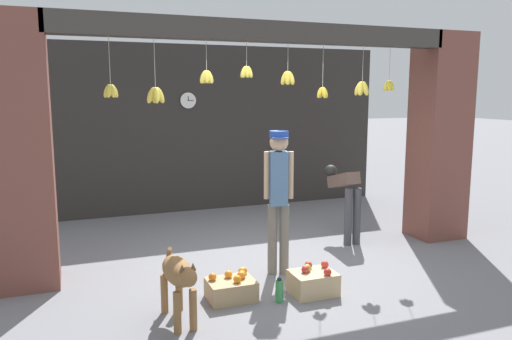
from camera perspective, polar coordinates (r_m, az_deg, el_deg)
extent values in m
plane|color=slate|center=(6.35, 1.53, -10.70)|extent=(60.00, 60.00, 0.00)
cube|color=#2D2B28|center=(9.08, -6.12, 4.71)|extent=(6.88, 0.12, 2.96)
cube|color=brown|center=(5.91, -25.59, 1.71)|extent=(0.70, 0.60, 2.96)
cube|color=brown|center=(7.75, 20.21, 3.52)|extent=(0.70, 0.60, 2.96)
cube|color=#3D3833|center=(6.14, 1.20, 15.53)|extent=(4.98, 0.24, 0.24)
cylinder|color=#B2AD99|center=(5.67, -16.41, 11.94)|extent=(0.01, 0.01, 0.51)
ellipsoid|color=yellow|center=(5.66, -15.86, 8.67)|extent=(0.10, 0.06, 0.16)
ellipsoid|color=yellow|center=(5.70, -16.09, 8.66)|extent=(0.08, 0.10, 0.17)
ellipsoid|color=yellow|center=(5.69, -16.49, 8.65)|extent=(0.08, 0.10, 0.17)
ellipsoid|color=yellow|center=(5.66, -16.67, 8.64)|extent=(0.10, 0.06, 0.16)
ellipsoid|color=yellow|center=(5.62, -16.44, 8.65)|extent=(0.08, 0.10, 0.17)
ellipsoid|color=yellow|center=(5.63, -16.03, 8.67)|extent=(0.08, 0.10, 0.17)
cylinder|color=#B2AD99|center=(5.78, -11.51, 11.92)|extent=(0.01, 0.01, 0.54)
ellipsoid|color=yellow|center=(5.78, -10.90, 8.39)|extent=(0.13, 0.07, 0.20)
ellipsoid|color=yellow|center=(5.82, -11.48, 8.38)|extent=(0.07, 0.13, 0.20)
ellipsoid|color=yellow|center=(5.76, -11.90, 8.36)|extent=(0.13, 0.07, 0.20)
ellipsoid|color=yellow|center=(5.72, -11.32, 8.38)|extent=(0.07, 0.13, 0.20)
cylinder|color=#B2AD99|center=(5.90, -5.70, 12.92)|extent=(0.01, 0.01, 0.34)
ellipsoid|color=yellow|center=(5.90, -5.27, 10.54)|extent=(0.11, 0.06, 0.17)
ellipsoid|color=yellow|center=(5.92, -5.50, 10.52)|extent=(0.09, 0.10, 0.18)
ellipsoid|color=yellow|center=(5.92, -5.85, 10.52)|extent=(0.07, 0.11, 0.17)
ellipsoid|color=yellow|center=(5.89, -6.06, 10.52)|extent=(0.11, 0.08, 0.17)
ellipsoid|color=yellow|center=(5.86, -5.97, 10.54)|extent=(0.11, 0.08, 0.17)
ellipsoid|color=yellow|center=(5.84, -5.65, 10.55)|extent=(0.07, 0.11, 0.17)
ellipsoid|color=yellow|center=(5.86, -5.33, 10.55)|extent=(0.09, 0.10, 0.18)
cylinder|color=#B2AD99|center=(6.03, -1.08, 13.15)|extent=(0.01, 0.01, 0.29)
ellipsoid|color=yellow|center=(6.03, -0.73, 11.14)|extent=(0.10, 0.05, 0.16)
ellipsoid|color=yellow|center=(6.06, -0.96, 11.13)|extent=(0.09, 0.09, 0.16)
ellipsoid|color=yellow|center=(6.05, -1.27, 11.13)|extent=(0.07, 0.10, 0.16)
ellipsoid|color=yellow|center=(6.02, -1.45, 11.14)|extent=(0.10, 0.08, 0.16)
ellipsoid|color=yellow|center=(5.99, -1.34, 11.15)|extent=(0.10, 0.08, 0.16)
ellipsoid|color=yellow|center=(5.98, -1.03, 11.16)|extent=(0.07, 0.10, 0.16)
ellipsoid|color=yellow|center=(6.00, -0.76, 11.15)|extent=(0.09, 0.09, 0.16)
cylinder|color=#B2AD99|center=(6.25, 3.67, 12.74)|extent=(0.01, 0.01, 0.34)
ellipsoid|color=gold|center=(6.26, 4.04, 10.44)|extent=(0.12, 0.07, 0.19)
ellipsoid|color=gold|center=(6.29, 3.69, 10.43)|extent=(0.10, 0.12, 0.20)
ellipsoid|color=gold|center=(6.27, 3.30, 10.44)|extent=(0.10, 0.12, 0.20)
ellipsoid|color=gold|center=(6.22, 3.25, 10.45)|extent=(0.12, 0.07, 0.19)
ellipsoid|color=gold|center=(6.19, 3.60, 10.46)|extent=(0.10, 0.12, 0.20)
ellipsoid|color=gold|center=(6.21, 4.00, 10.45)|extent=(0.10, 0.12, 0.20)
cylinder|color=#B2AD99|center=(6.44, 7.67, 11.71)|extent=(0.01, 0.01, 0.53)
ellipsoid|color=yellow|center=(6.45, 7.91, 8.74)|extent=(0.10, 0.06, 0.16)
ellipsoid|color=yellow|center=(6.47, 7.44, 8.75)|extent=(0.06, 0.10, 0.16)
ellipsoid|color=yellow|center=(6.41, 7.30, 8.76)|extent=(0.10, 0.06, 0.16)
ellipsoid|color=yellow|center=(6.40, 7.77, 8.75)|extent=(0.06, 0.10, 0.16)
cylinder|color=#B2AD99|center=(6.74, 12.12, 11.78)|extent=(0.01, 0.01, 0.45)
ellipsoid|color=yellow|center=(6.75, 12.40, 9.08)|extent=(0.13, 0.07, 0.20)
ellipsoid|color=yellow|center=(6.78, 11.93, 9.09)|extent=(0.09, 0.13, 0.21)
ellipsoid|color=yellow|center=(6.73, 11.60, 9.11)|extent=(0.13, 0.11, 0.21)
ellipsoid|color=yellow|center=(6.68, 11.88, 9.10)|extent=(0.13, 0.11, 0.21)
ellipsoid|color=yellow|center=(6.69, 12.37, 9.08)|extent=(0.09, 0.13, 0.21)
cylinder|color=#B2AD99|center=(7.00, 15.04, 11.63)|extent=(0.01, 0.01, 0.44)
ellipsoid|color=yellow|center=(7.01, 15.20, 9.28)|extent=(0.10, 0.05, 0.15)
ellipsoid|color=yellow|center=(7.03, 14.92, 9.29)|extent=(0.08, 0.09, 0.16)
ellipsoid|color=yellow|center=(7.01, 14.66, 9.30)|extent=(0.08, 0.09, 0.16)
ellipsoid|color=yellow|center=(6.97, 14.69, 9.30)|extent=(0.10, 0.05, 0.15)
ellipsoid|color=yellow|center=(6.95, 14.97, 9.29)|extent=(0.08, 0.09, 0.16)
ellipsoid|color=yellow|center=(6.98, 15.23, 9.28)|extent=(0.08, 0.09, 0.16)
ellipsoid|color=olive|center=(4.76, -8.97, -11.29)|extent=(0.28, 0.62, 0.24)
cylinder|color=olive|center=(4.69, -7.20, -15.58)|extent=(0.07, 0.07, 0.39)
cylinder|color=olive|center=(4.65, -8.98, -15.82)|extent=(0.07, 0.07, 0.39)
cylinder|color=olive|center=(5.09, -8.79, -13.55)|extent=(0.07, 0.07, 0.39)
cylinder|color=olive|center=(5.06, -10.43, -13.75)|extent=(0.07, 0.07, 0.39)
ellipsoid|color=olive|center=(4.44, -7.80, -12.02)|extent=(0.17, 0.23, 0.17)
cone|color=brown|center=(4.42, -7.21, -10.88)|extent=(0.05, 0.05, 0.07)
cone|color=brown|center=(4.39, -8.45, -11.03)|extent=(0.05, 0.05, 0.07)
cylinder|color=olive|center=(5.06, -10.01, -9.80)|extent=(0.06, 0.20, 0.25)
cylinder|color=#6B665B|center=(5.93, 3.24, -7.92)|extent=(0.11, 0.11, 0.83)
cylinder|color=#6B665B|center=(5.91, 1.88, -7.95)|extent=(0.11, 0.11, 0.83)
cube|color=#4C7099|center=(5.75, 2.61, -0.96)|extent=(0.24, 0.22, 0.63)
cylinder|color=tan|center=(5.77, 4.00, -0.58)|extent=(0.06, 0.06, 0.55)
cylinder|color=tan|center=(5.73, 1.22, -0.61)|extent=(0.06, 0.06, 0.55)
sphere|color=tan|center=(5.70, 2.64, 3.20)|extent=(0.22, 0.22, 0.22)
cylinder|color=#234299|center=(5.69, 2.65, 4.12)|extent=(0.22, 0.22, 0.08)
cube|color=#234299|center=(5.59, 2.77, 3.70)|extent=(0.21, 0.17, 0.01)
cylinder|color=#424247|center=(7.13, 10.49, -5.30)|extent=(0.11, 0.11, 0.81)
cylinder|color=#424247|center=(7.20, 11.45, -5.18)|extent=(0.11, 0.11, 0.81)
cube|color=brown|center=(7.30, 9.96, -1.13)|extent=(0.22, 0.59, 0.31)
sphere|color=black|center=(7.60, 8.55, -0.13)|extent=(0.19, 0.19, 0.19)
cube|color=tan|center=(5.32, -2.87, -13.51)|extent=(0.48, 0.38, 0.21)
sphere|color=orange|center=(5.34, -3.17, -11.82)|extent=(0.08, 0.08, 0.08)
sphere|color=orange|center=(5.20, -2.15, -12.36)|extent=(0.08, 0.08, 0.08)
sphere|color=orange|center=(5.43, -1.46, -11.45)|extent=(0.08, 0.08, 0.08)
sphere|color=orange|center=(5.28, -4.99, -12.08)|extent=(0.08, 0.08, 0.08)
sphere|color=orange|center=(5.42, -1.60, -11.48)|extent=(0.08, 0.08, 0.08)
sphere|color=orange|center=(5.30, -1.73, -11.95)|extent=(0.08, 0.08, 0.08)
sphere|color=orange|center=(5.33, -1.63, -11.84)|extent=(0.08, 0.08, 0.08)
cube|color=tan|center=(5.47, 6.54, -12.71)|extent=(0.47, 0.37, 0.24)
sphere|color=red|center=(5.35, 8.18, -11.48)|extent=(0.08, 0.08, 0.08)
sphere|color=red|center=(5.40, 5.63, -11.25)|extent=(0.08, 0.08, 0.08)
sphere|color=#99B238|center=(5.44, 5.86, -11.08)|extent=(0.08, 0.08, 0.08)
sphere|color=red|center=(5.53, 6.01, -10.75)|extent=(0.08, 0.08, 0.08)
sphere|color=red|center=(5.57, 7.87, -10.64)|extent=(0.08, 0.08, 0.08)
cylinder|color=#38934C|center=(5.25, 2.66, -13.67)|extent=(0.08, 0.08, 0.23)
cylinder|color=black|center=(5.20, 2.67, -12.38)|extent=(0.04, 0.04, 0.03)
cylinder|color=black|center=(8.92, -7.78, 7.88)|extent=(0.29, 0.01, 0.29)
cylinder|color=white|center=(8.91, -7.76, 7.88)|extent=(0.28, 0.02, 0.28)
cube|color=black|center=(8.90, -7.74, 8.08)|extent=(0.01, 0.01, 0.08)
cube|color=black|center=(8.91, -7.48, 7.89)|extent=(0.11, 0.01, 0.01)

